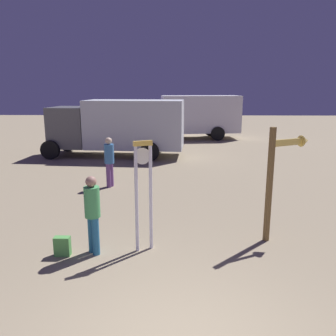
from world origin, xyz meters
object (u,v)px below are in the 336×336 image
person_near_clock (92,211)px  backpack (62,246)px  standing_clock (143,187)px  arrow_sign (283,166)px  box_truck_far (188,115)px  box_truck_near (119,125)px  person_distant (109,160)px

person_near_clock → backpack: (-0.62, -0.12, -0.72)m
standing_clock → arrow_sign: bearing=12.5°
arrow_sign → box_truck_far: bearing=95.4°
standing_clock → person_near_clock: size_ratio=1.41×
box_truck_near → person_distant: bearing=-84.7°
standing_clock → backpack: size_ratio=5.76×
person_near_clock → backpack: person_near_clock is taller
standing_clock → box_truck_far: bearing=84.9°
person_near_clock → backpack: size_ratio=4.07×
box_truck_near → box_truck_far: bearing=59.7°
box_truck_near → person_near_clock: bearing=-84.0°
backpack → standing_clock: bearing=10.7°
person_near_clock → person_distant: 5.00m
box_truck_far → person_distant: bearing=-104.7°
person_distant → box_truck_near: bearing=95.3°
standing_clock → box_truck_near: box_truck_near is taller
person_distant → box_truck_near: (-0.52, 5.61, 0.58)m
standing_clock → person_near_clock: 1.14m
arrow_sign → backpack: bearing=-168.2°
backpack → box_truck_far: box_truck_far is taller
box_truck_far → backpack: bearing=-100.5°
person_near_clock → box_truck_far: (2.51, 16.77, 0.65)m
standing_clock → box_truck_near: bearing=101.6°
box_truck_far → arrow_sign: bearing=-84.6°
standing_clock → backpack: 2.05m
arrow_sign → box_truck_far: size_ratio=0.34×
backpack → arrow_sign: bearing=11.8°
arrow_sign → box_truck_near: box_truck_near is taller
person_distant → box_truck_far: 12.23m
person_distant → backpack: bearing=-90.5°
arrow_sign → box_truck_near: size_ratio=0.37×
person_distant → standing_clock: bearing=-71.4°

